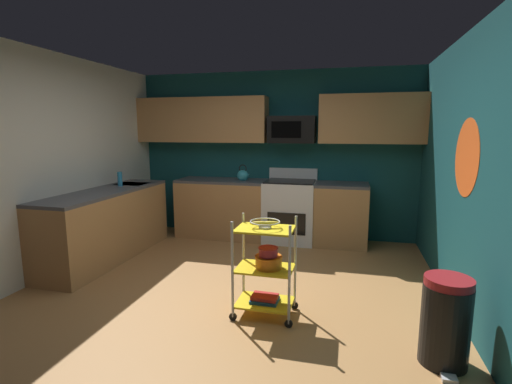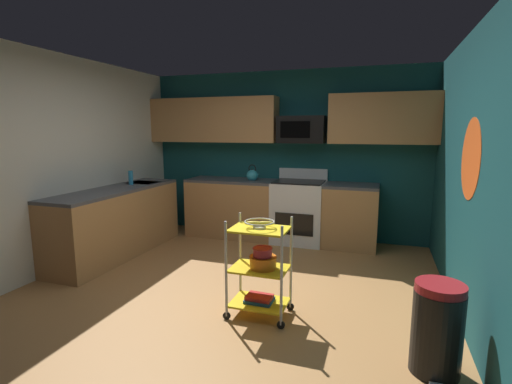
{
  "view_description": "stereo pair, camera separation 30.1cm",
  "coord_description": "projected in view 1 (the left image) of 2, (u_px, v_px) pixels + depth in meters",
  "views": [
    {
      "loc": [
        1.18,
        -3.46,
        1.7
      ],
      "look_at": [
        0.23,
        0.31,
        1.05
      ],
      "focal_mm": 26.26,
      "sensor_mm": 36.0,
      "label": 1
    },
    {
      "loc": [
        1.47,
        -3.38,
        1.7
      ],
      "look_at": [
        0.23,
        0.31,
        1.05
      ],
      "focal_mm": 26.26,
      "sensor_mm": 36.0,
      "label": 2
    }
  ],
  "objects": [
    {
      "name": "kettle",
      "position": [
        243.0,
        175.0,
        5.82
      ],
      "size": [
        0.21,
        0.18,
        0.26
      ],
      "color": "teal",
      "rests_on": "counter_run"
    },
    {
      "name": "floor",
      "position": [
        227.0,
        298.0,
        3.88
      ],
      "size": [
        4.4,
        4.8,
        0.04
      ],
      "primitive_type": "cube",
      "color": "#A87542",
      "rests_on": "ground"
    },
    {
      "name": "wall_back",
      "position": [
        274.0,
        155.0,
        5.98
      ],
      "size": [
        4.52,
        0.06,
        2.6
      ],
      "primitive_type": "cube",
      "color": "#14474C",
      "rests_on": "ground"
    },
    {
      "name": "counter_run",
      "position": [
        207.0,
        216.0,
        5.44
      ],
      "size": [
        3.67,
        2.74,
        0.92
      ],
      "color": "#B27F4C",
      "rests_on": "ground"
    },
    {
      "name": "upper_cabinets",
      "position": [
        267.0,
        120.0,
        5.72
      ],
      "size": [
        4.4,
        0.33,
        0.7
      ],
      "color": "#B27F4C"
    },
    {
      "name": "wall_flower_decal",
      "position": [
        466.0,
        158.0,
        3.36
      ],
      "size": [
        0.0,
        0.71,
        0.71
      ],
      "primitive_type": "cylinder",
      "rotation": [
        0.0,
        1.57,
        0.0
      ],
      "color": "#E5591E"
    },
    {
      "name": "book_stack",
      "position": [
        265.0,
        298.0,
        3.46
      ],
      "size": [
        0.25,
        0.19,
        0.06
      ],
      "color": "#1E4C8C",
      "rests_on": "rolling_cart"
    },
    {
      "name": "trash_can",
      "position": [
        446.0,
        321.0,
        2.71
      ],
      "size": [
        0.34,
        0.42,
        0.66
      ],
      "color": "black",
      "rests_on": "ground"
    },
    {
      "name": "oven_range",
      "position": [
        290.0,
        210.0,
        5.73
      ],
      "size": [
        0.76,
        0.65,
        1.1
      ],
      "color": "white",
      "rests_on": "ground"
    },
    {
      "name": "wall_right",
      "position": [
        478.0,
        178.0,
        3.12
      ],
      "size": [
        0.06,
        4.8,
        2.6
      ],
      "primitive_type": "cube",
      "color": "#14474C",
      "rests_on": "ground"
    },
    {
      "name": "mixing_bowl_small",
      "position": [
        268.0,
        251.0,
        3.36
      ],
      "size": [
        0.18,
        0.18,
        0.08
      ],
      "color": "maroon",
      "rests_on": "rolling_cart"
    },
    {
      "name": "fruit_bowl",
      "position": [
        265.0,
        223.0,
        3.34
      ],
      "size": [
        0.27,
        0.27,
        0.07
      ],
      "color": "silver",
      "rests_on": "rolling_cart"
    },
    {
      "name": "wall_left",
      "position": [
        36.0,
        166.0,
        4.19
      ],
      "size": [
        0.06,
        4.8,
        2.6
      ],
      "primitive_type": "cube",
      "color": "silver",
      "rests_on": "ground"
    },
    {
      "name": "mixing_bowl_large",
      "position": [
        269.0,
        262.0,
        3.39
      ],
      "size": [
        0.25,
        0.25,
        0.11
      ],
      "color": "orange",
      "rests_on": "rolling_cart"
    },
    {
      "name": "dish_soap_bottle",
      "position": [
        120.0,
        179.0,
        5.21
      ],
      "size": [
        0.06,
        0.06,
        0.2
      ],
      "primitive_type": "cylinder",
      "color": "#2D8CBF",
      "rests_on": "counter_run"
    },
    {
      "name": "rolling_cart",
      "position": [
        265.0,
        268.0,
        3.41
      ],
      "size": [
        0.58,
        0.38,
        0.91
      ],
      "color": "silver",
      "rests_on": "ground"
    },
    {
      "name": "microwave",
      "position": [
        292.0,
        130.0,
        5.63
      ],
      "size": [
        0.7,
        0.39,
        0.4
      ],
      "color": "black"
    }
  ]
}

